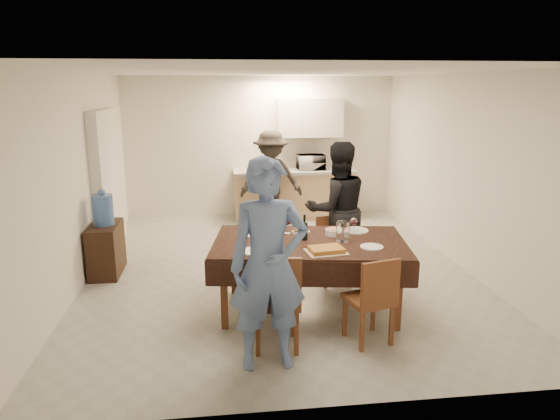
# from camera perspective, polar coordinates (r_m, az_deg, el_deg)

# --- Properties ---
(floor) EXTENTS (5.00, 6.00, 0.02)m
(floor) POSITION_cam_1_polar(r_m,az_deg,el_deg) (6.83, -0.09, -6.82)
(floor) COLOR #A7A7A2
(floor) RESTS_ON ground
(ceiling) EXTENTS (5.00, 6.00, 0.02)m
(ceiling) POSITION_cam_1_polar(r_m,az_deg,el_deg) (6.38, -0.10, 15.56)
(ceiling) COLOR white
(ceiling) RESTS_ON wall_back
(wall_back) EXTENTS (5.00, 0.02, 2.60)m
(wall_back) POSITION_cam_1_polar(r_m,az_deg,el_deg) (9.43, -2.28, 7.19)
(wall_back) COLOR silver
(wall_back) RESTS_ON floor
(wall_front) EXTENTS (5.00, 0.02, 2.60)m
(wall_front) POSITION_cam_1_polar(r_m,az_deg,el_deg) (3.60, 5.63, -4.46)
(wall_front) COLOR silver
(wall_front) RESTS_ON floor
(wall_left) EXTENTS (0.02, 6.00, 2.60)m
(wall_left) POSITION_cam_1_polar(r_m,az_deg,el_deg) (6.66, -22.00, 3.23)
(wall_left) COLOR silver
(wall_left) RESTS_ON floor
(wall_right) EXTENTS (0.02, 6.00, 2.60)m
(wall_right) POSITION_cam_1_polar(r_m,az_deg,el_deg) (7.21, 20.10, 4.17)
(wall_right) COLOR silver
(wall_right) RESTS_ON floor
(stub_partition) EXTENTS (0.15, 1.40, 2.10)m
(stub_partition) POSITION_cam_1_polar(r_m,az_deg,el_deg) (7.83, -19.08, 3.13)
(stub_partition) COLOR silver
(stub_partition) RESTS_ON floor
(kitchen_base_cabinet) EXTENTS (2.20, 0.60, 0.86)m
(kitchen_base_cabinet) POSITION_cam_1_polar(r_m,az_deg,el_deg) (9.33, 1.61, 1.70)
(kitchen_base_cabinet) COLOR tan
(kitchen_base_cabinet) RESTS_ON floor
(kitchen_worktop) EXTENTS (2.24, 0.64, 0.05)m
(kitchen_worktop) POSITION_cam_1_polar(r_m,az_deg,el_deg) (9.24, 1.62, 4.45)
(kitchen_worktop) COLOR #A2A39E
(kitchen_worktop) RESTS_ON kitchen_base_cabinet
(upper_cabinet) EXTENTS (1.20, 0.34, 0.70)m
(upper_cabinet) POSITION_cam_1_polar(r_m,az_deg,el_deg) (9.32, 3.39, 10.49)
(upper_cabinet) COLOR silver
(upper_cabinet) RESTS_ON wall_back
(dining_table) EXTENTS (2.21, 1.48, 0.80)m
(dining_table) POSITION_cam_1_polar(r_m,az_deg,el_deg) (5.41, 3.40, -3.92)
(dining_table) COLOR black
(dining_table) RESTS_ON floor
(chair_near_left) EXTENTS (0.47, 0.47, 0.52)m
(chair_near_left) POSITION_cam_1_polar(r_m,az_deg,el_deg) (4.63, -0.31, -9.44)
(chair_near_left) COLOR brown
(chair_near_left) RESTS_ON floor
(chair_near_right) EXTENTS (0.49, 0.50, 0.48)m
(chair_near_right) POSITION_cam_1_polar(r_m,az_deg,el_deg) (4.84, 10.46, -9.25)
(chair_near_right) COLOR brown
(chair_near_right) RESTS_ON floor
(chair_far_left) EXTENTS (0.51, 0.51, 0.53)m
(chair_far_left) POSITION_cam_1_polar(r_m,az_deg,el_deg) (6.03, -1.97, -3.67)
(chair_far_left) COLOR brown
(chair_far_left) RESTS_ON floor
(chair_far_right) EXTENTS (0.42, 0.42, 0.45)m
(chair_far_right) POSITION_cam_1_polar(r_m,az_deg,el_deg) (6.21, 6.36, -4.09)
(chair_far_right) COLOR brown
(chair_far_right) RESTS_ON floor
(console) EXTENTS (0.36, 0.73, 0.67)m
(console) POSITION_cam_1_polar(r_m,az_deg,el_deg) (6.97, -19.23, -4.26)
(console) COLOR black
(console) RESTS_ON floor
(water_jug) EXTENTS (0.27, 0.27, 0.40)m
(water_jug) POSITION_cam_1_polar(r_m,az_deg,el_deg) (6.83, -19.60, 0.00)
(water_jug) COLOR #4D7CCC
(water_jug) RESTS_ON console
(wine_bottle) EXTENTS (0.07, 0.07, 0.28)m
(wine_bottle) POSITION_cam_1_polar(r_m,az_deg,el_deg) (5.40, 2.81, -1.97)
(wine_bottle) COLOR black
(wine_bottle) RESTS_ON dining_table
(water_pitcher) EXTENTS (0.14, 0.14, 0.22)m
(water_pitcher) POSITION_cam_1_polar(r_m,az_deg,el_deg) (5.40, 7.18, -2.44)
(water_pitcher) COLOR white
(water_pitcher) RESTS_ON dining_table
(savoury_tart) EXTENTS (0.43, 0.35, 0.05)m
(savoury_tart) POSITION_cam_1_polar(r_m,az_deg,el_deg) (5.06, 5.29, -4.53)
(savoury_tart) COLOR #B67A35
(savoury_tart) RESTS_ON dining_table
(salad_bowl) EXTENTS (0.18, 0.18, 0.07)m
(salad_bowl) POSITION_cam_1_polar(r_m,az_deg,el_deg) (5.62, 6.09, -2.53)
(salad_bowl) COLOR white
(salad_bowl) RESTS_ON dining_table
(mushroom_dish) EXTENTS (0.18, 0.18, 0.03)m
(mushroom_dish) POSITION_cam_1_polar(r_m,az_deg,el_deg) (5.65, 2.40, -2.56)
(mushroom_dish) COLOR white
(mushroom_dish) RESTS_ON dining_table
(wine_glass_a) EXTENTS (0.08, 0.08, 0.19)m
(wine_glass_a) POSITION_cam_1_polar(r_m,az_deg,el_deg) (5.07, -2.22, -3.61)
(wine_glass_a) COLOR white
(wine_glass_a) RESTS_ON dining_table
(wine_glass_b) EXTENTS (0.08, 0.08, 0.18)m
(wine_glass_b) POSITION_cam_1_polar(r_m,az_deg,el_deg) (5.73, 8.39, -1.71)
(wine_glass_b) COLOR white
(wine_glass_b) RESTS_ON dining_table
(wine_glass_c) EXTENTS (0.09, 0.09, 0.20)m
(wine_glass_c) POSITION_cam_1_polar(r_m,az_deg,el_deg) (5.63, 0.87, -1.71)
(wine_glass_c) COLOR white
(wine_glass_c) RESTS_ON dining_table
(plate_near_left) EXTENTS (0.28, 0.28, 0.02)m
(plate_near_left) POSITION_cam_1_polar(r_m,az_deg,el_deg) (5.04, -2.73, -4.74)
(plate_near_left) COLOR white
(plate_near_left) RESTS_ON dining_table
(plate_near_right) EXTENTS (0.24, 0.24, 0.01)m
(plate_near_right) POSITION_cam_1_polar(r_m,az_deg,el_deg) (5.26, 10.45, -4.17)
(plate_near_right) COLOR white
(plate_near_right) RESTS_ON dining_table
(plate_far_left) EXTENTS (0.25, 0.25, 0.01)m
(plate_far_left) POSITION_cam_1_polar(r_m,az_deg,el_deg) (5.61, -3.19, -2.78)
(plate_far_left) COLOR white
(plate_far_left) RESTS_ON dining_table
(plate_far_right) EXTENTS (0.28, 0.28, 0.02)m
(plate_far_right) POSITION_cam_1_polar(r_m,az_deg,el_deg) (5.81, 8.71, -2.32)
(plate_far_right) COLOR white
(plate_far_right) RESTS_ON dining_table
(microwave) EXTENTS (0.50, 0.34, 0.28)m
(microwave) POSITION_cam_1_polar(r_m,az_deg,el_deg) (9.27, 3.56, 5.48)
(microwave) COLOR silver
(microwave) RESTS_ON kitchen_worktop
(person_near) EXTENTS (0.71, 0.49, 1.88)m
(person_near) POSITION_cam_1_polar(r_m,az_deg,el_deg) (4.30, -1.33, -6.36)
(person_near) COLOR #5E7BB6
(person_near) RESTS_ON floor
(person_far) EXTENTS (0.93, 0.77, 1.75)m
(person_far) POSITION_cam_1_polar(r_m,az_deg,el_deg) (6.48, 6.55, 0.07)
(person_far) COLOR black
(person_far) RESTS_ON floor
(person_kitchen) EXTENTS (1.09, 0.62, 1.68)m
(person_kitchen) POSITION_cam_1_polar(r_m,az_deg,el_deg) (8.75, -1.02, 3.61)
(person_kitchen) COLOR black
(person_kitchen) RESTS_ON floor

